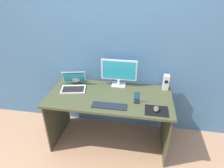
# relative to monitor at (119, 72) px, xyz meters

# --- Properties ---
(ground_plane) EXTENTS (8.00, 8.00, 0.00)m
(ground_plane) POSITION_rel_monitor_xyz_m (-0.08, -0.27, -0.92)
(ground_plane) COLOR tan
(wall_back) EXTENTS (6.00, 0.04, 2.50)m
(wall_back) POSITION_rel_monitor_xyz_m (-0.08, 0.15, 0.33)
(wall_back) COLOR teal
(wall_back) RESTS_ON ground_plane
(desk) EXTENTS (1.50, 0.72, 0.72)m
(desk) POSITION_rel_monitor_xyz_m (-0.08, -0.27, -0.34)
(desk) COLOR #464C2D
(desk) RESTS_ON ground_plane
(monitor) EXTENTS (0.46, 0.14, 0.36)m
(monitor) POSITION_rel_monitor_xyz_m (0.00, 0.00, 0.00)
(monitor) COLOR white
(monitor) RESTS_ON desk
(speaker_right) EXTENTS (0.07, 0.07, 0.20)m
(speaker_right) POSITION_rel_monitor_xyz_m (0.60, -0.00, -0.10)
(speaker_right) COLOR white
(speaker_right) RESTS_ON desk
(laptop) EXTENTS (0.36, 0.35, 0.20)m
(laptop) POSITION_rel_monitor_xyz_m (-0.56, -0.17, -0.15)
(laptop) COLOR silver
(laptop) RESTS_ON desk
(fishbowl) EXTENTS (0.15, 0.15, 0.15)m
(fishbowl) POSITION_rel_monitor_xyz_m (-0.58, -0.00, -0.12)
(fishbowl) COLOR silver
(fishbowl) RESTS_ON desk
(keyboard_external) EXTENTS (0.39, 0.12, 0.01)m
(keyboard_external) POSITION_rel_monitor_xyz_m (-0.04, -0.50, -0.19)
(keyboard_external) COLOR #1B2230
(keyboard_external) RESTS_ON desk
(mousepad) EXTENTS (0.25, 0.20, 0.00)m
(mousepad) POSITION_rel_monitor_xyz_m (0.48, -0.49, -0.19)
(mousepad) COLOR black
(mousepad) RESTS_ON desk
(mouse) EXTENTS (0.07, 0.11, 0.04)m
(mouse) POSITION_rel_monitor_xyz_m (0.47, -0.49, -0.17)
(mouse) COLOR #585548
(mouse) RESTS_ON mousepad
(phone_in_dock) EXTENTS (0.06, 0.06, 0.14)m
(phone_in_dock) POSITION_rel_monitor_xyz_m (0.26, -0.36, -0.15)
(phone_in_dock) COLOR black
(phone_in_dock) RESTS_ON desk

